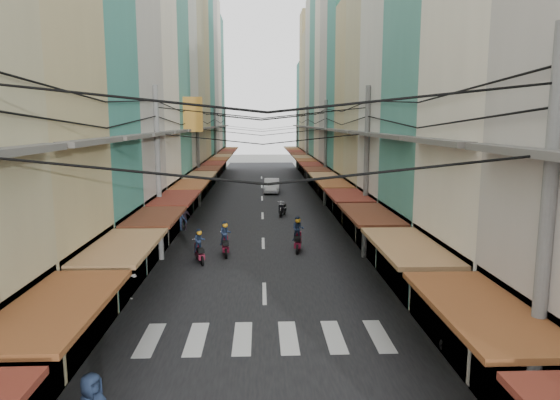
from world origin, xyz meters
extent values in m
plane|color=slate|center=(0.00, 0.00, 0.00)|extent=(160.00, 160.00, 0.00)
cube|color=black|center=(0.00, 20.00, 0.01)|extent=(10.00, 80.00, 0.02)
cube|color=slate|center=(-6.50, 20.00, 0.03)|extent=(3.00, 80.00, 0.06)
cube|color=slate|center=(6.50, 20.00, 0.03)|extent=(3.00, 80.00, 0.06)
cube|color=silver|center=(-3.50, -6.00, 0.03)|extent=(0.55, 2.40, 0.01)
cube|color=silver|center=(-2.10, -6.00, 0.03)|extent=(0.55, 2.40, 0.01)
cube|color=silver|center=(-0.70, -6.00, 0.03)|extent=(0.55, 2.40, 0.01)
cube|color=silver|center=(0.70, -6.00, 0.03)|extent=(0.55, 2.40, 0.01)
cube|color=silver|center=(2.10, -6.00, 0.03)|extent=(0.55, 2.40, 0.01)
cube|color=silver|center=(3.50, -6.00, 0.03)|extent=(0.55, 2.40, 0.01)
cube|color=brown|center=(-4.10, -10.98, 3.00)|extent=(1.80, 4.34, 0.12)
cube|color=#595651|center=(-4.75, -10.98, 6.00)|extent=(0.50, 4.24, 0.15)
cube|color=black|center=(-5.60, -6.27, 1.60)|extent=(1.20, 4.52, 3.20)
cube|color=#956C44|center=(-4.10, -6.27, 3.00)|extent=(1.80, 4.33, 0.12)
cube|color=#595651|center=(-4.75, -6.27, 6.00)|extent=(0.50, 4.23, 0.15)
cube|color=teal|center=(-8.00, -1.76, 9.62)|extent=(6.00, 4.30, 19.25)
cube|color=black|center=(-5.60, -1.76, 1.60)|extent=(1.20, 4.13, 3.20)
cube|color=#5C2C1A|center=(-4.10, -1.76, 3.00)|extent=(1.80, 3.96, 0.12)
cube|color=#595651|center=(-4.75, -1.76, 6.00)|extent=(0.50, 3.87, 0.15)
cube|color=#B9B2A9|center=(-8.00, 2.96, 10.47)|extent=(6.00, 5.14, 20.93)
cube|color=black|center=(-5.60, 2.96, 1.60)|extent=(1.20, 4.94, 3.20)
cube|color=maroon|center=(-4.10, 2.96, 3.00)|extent=(1.80, 4.73, 0.12)
cube|color=#595651|center=(-4.75, 2.96, 6.00)|extent=(0.50, 4.63, 0.15)
cube|color=#EEE1C9|center=(-8.00, 8.00, 8.72)|extent=(6.00, 4.95, 17.43)
cube|color=black|center=(-5.60, 8.00, 1.60)|extent=(1.20, 4.75, 3.20)
cube|color=brown|center=(-4.10, 8.00, 3.00)|extent=(1.80, 4.56, 0.12)
cube|color=#595651|center=(-4.75, 8.00, 6.00)|extent=(0.50, 4.46, 0.15)
cube|color=teal|center=(-8.00, 12.98, 8.16)|extent=(6.00, 4.99, 16.32)
cube|color=black|center=(-5.60, 12.98, 1.60)|extent=(1.20, 4.80, 3.20)
cube|color=#956C44|center=(-4.10, 12.98, 3.00)|extent=(1.80, 4.60, 0.12)
cube|color=#595651|center=(-4.75, 12.98, 6.00)|extent=(0.50, 4.50, 0.15)
cube|color=beige|center=(-8.00, 17.80, 11.44)|extent=(6.00, 4.65, 22.87)
cube|color=black|center=(-5.60, 17.80, 1.60)|extent=(1.20, 4.46, 3.20)
cube|color=#5C2C1A|center=(-4.10, 17.80, 3.00)|extent=(1.80, 4.27, 0.12)
cube|color=#595651|center=(-4.75, 17.80, 6.00)|extent=(0.50, 4.18, 0.15)
cube|color=tan|center=(-8.00, 22.57, 10.29)|extent=(6.00, 4.89, 20.58)
cube|color=black|center=(-5.60, 22.57, 1.60)|extent=(1.20, 4.70, 3.20)
cube|color=maroon|center=(-4.10, 22.57, 3.00)|extent=(1.80, 4.50, 0.12)
cube|color=#595651|center=(-4.75, 22.57, 6.00)|extent=(0.50, 4.40, 0.15)
cube|color=tan|center=(-8.00, 27.27, 9.22)|extent=(6.00, 4.52, 18.44)
cube|color=black|center=(-5.60, 27.27, 1.60)|extent=(1.20, 4.34, 3.20)
cube|color=brown|center=(-4.10, 27.27, 3.00)|extent=(1.80, 4.16, 0.12)
cube|color=#595651|center=(-4.75, 27.27, 6.00)|extent=(0.50, 4.07, 0.15)
cube|color=teal|center=(-8.00, 32.13, 10.31)|extent=(6.00, 5.20, 20.63)
cube|color=black|center=(-5.60, 32.13, 1.60)|extent=(1.20, 4.99, 3.20)
cube|color=#956C44|center=(-4.10, 32.13, 3.00)|extent=(1.80, 4.78, 0.12)
cube|color=#595651|center=(-4.75, 32.13, 6.00)|extent=(0.50, 4.68, 0.15)
cube|color=#B9B2A9|center=(-8.00, 37.20, 11.85)|extent=(6.00, 4.94, 23.70)
cube|color=black|center=(-5.60, 37.20, 1.60)|extent=(1.20, 4.74, 3.20)
cube|color=#5C2C1A|center=(-4.10, 37.20, 3.00)|extent=(1.80, 4.55, 0.12)
cube|color=#595651|center=(-4.75, 37.20, 6.00)|extent=(0.50, 4.45, 0.15)
cube|color=#EEE1C9|center=(-8.00, 42.14, 10.56)|extent=(6.00, 4.96, 21.12)
cube|color=black|center=(-5.60, 42.14, 1.60)|extent=(1.20, 4.76, 3.20)
cube|color=maroon|center=(-4.10, 42.14, 3.00)|extent=(1.80, 4.56, 0.12)
cube|color=#595651|center=(-4.75, 42.14, 6.00)|extent=(0.50, 4.46, 0.15)
cube|color=teal|center=(-8.00, 47.14, 9.95)|extent=(6.00, 5.04, 19.90)
cube|color=black|center=(-5.60, 47.14, 1.60)|extent=(1.20, 4.84, 3.20)
cube|color=brown|center=(-4.10, 47.14, 3.00)|extent=(1.80, 4.64, 0.12)
cube|color=#595651|center=(-4.75, 47.14, 6.00)|extent=(0.50, 4.54, 0.15)
cube|color=#4E3511|center=(-4.40, 12.00, 7.00)|extent=(1.20, 0.40, 2.20)
cube|color=black|center=(5.60, -11.40, 1.60)|extent=(1.20, 4.54, 3.20)
cube|color=brown|center=(4.10, -11.40, 3.00)|extent=(1.80, 4.35, 0.12)
cube|color=#595651|center=(4.75, -11.40, 6.00)|extent=(0.50, 4.25, 0.15)
cube|color=black|center=(5.60, -6.55, 1.60)|extent=(1.20, 4.78, 3.20)
cube|color=#956C44|center=(4.10, -6.55, 3.00)|extent=(1.80, 4.58, 0.12)
cube|color=#595651|center=(4.75, -6.55, 6.00)|extent=(0.50, 4.48, 0.15)
cube|color=teal|center=(8.00, -1.55, 7.54)|extent=(6.00, 5.03, 15.08)
cube|color=black|center=(5.60, -1.55, 1.60)|extent=(1.20, 4.83, 3.20)
cube|color=#5C2C1A|center=(4.10, -1.55, 3.00)|extent=(1.80, 4.63, 0.12)
cube|color=#595651|center=(4.75, -1.55, 6.00)|extent=(0.50, 4.53, 0.15)
cube|color=beige|center=(8.00, 3.36, 10.83)|extent=(6.00, 4.79, 21.66)
cube|color=black|center=(5.60, 3.36, 1.60)|extent=(1.20, 4.60, 3.20)
cube|color=maroon|center=(4.10, 3.36, 3.00)|extent=(1.80, 4.41, 0.12)
cube|color=#595651|center=(4.75, 3.36, 6.00)|extent=(0.50, 4.31, 0.15)
cube|color=tan|center=(8.00, 8.02, 10.37)|extent=(6.00, 4.52, 20.74)
cube|color=black|center=(5.60, 8.02, 1.60)|extent=(1.20, 4.34, 3.20)
cube|color=brown|center=(4.10, 8.02, 3.00)|extent=(1.80, 4.16, 0.12)
cube|color=#595651|center=(4.75, 8.02, 6.00)|extent=(0.50, 4.07, 0.15)
cube|color=tan|center=(8.00, 12.34, 7.06)|extent=(6.00, 4.12, 14.13)
cube|color=black|center=(5.60, 12.34, 1.60)|extent=(1.20, 3.96, 3.20)
cube|color=#956C44|center=(4.10, 12.34, 3.00)|extent=(1.80, 3.79, 0.12)
cube|color=#595651|center=(4.75, 12.34, 6.00)|extent=(0.50, 3.71, 0.15)
cube|color=teal|center=(8.00, 16.61, 8.84)|extent=(6.00, 4.40, 17.68)
cube|color=black|center=(5.60, 16.61, 1.60)|extent=(1.20, 4.23, 3.20)
cube|color=#5C2C1A|center=(4.10, 16.61, 3.00)|extent=(1.80, 4.05, 0.12)
cube|color=#595651|center=(4.75, 16.61, 6.00)|extent=(0.50, 3.96, 0.15)
cube|color=#B9B2A9|center=(8.00, 21.13, 11.30)|extent=(6.00, 4.64, 22.59)
cube|color=black|center=(5.60, 21.13, 1.60)|extent=(1.20, 4.45, 3.20)
cube|color=maroon|center=(4.10, 21.13, 3.00)|extent=(1.80, 4.26, 0.12)
cube|color=#595651|center=(4.75, 21.13, 6.00)|extent=(0.50, 4.17, 0.15)
cube|color=#EEE1C9|center=(8.00, 25.45, 10.63)|extent=(6.00, 4.00, 21.25)
cube|color=black|center=(5.60, 25.45, 1.60)|extent=(1.20, 3.84, 3.20)
cube|color=brown|center=(4.10, 25.45, 3.00)|extent=(1.80, 3.68, 0.12)
cube|color=#595651|center=(4.75, 25.45, 6.00)|extent=(0.50, 3.60, 0.15)
cube|color=teal|center=(8.00, 29.95, 11.16)|extent=(6.00, 5.01, 22.33)
cube|color=black|center=(5.60, 29.95, 1.60)|extent=(1.20, 4.81, 3.20)
cube|color=#956C44|center=(4.10, 29.95, 3.00)|extent=(1.80, 4.61, 0.12)
cube|color=#595651|center=(4.75, 29.95, 6.00)|extent=(0.50, 4.51, 0.15)
cube|color=beige|center=(8.00, 34.96, 9.86)|extent=(6.00, 5.00, 19.71)
cube|color=black|center=(5.60, 34.96, 1.60)|extent=(1.20, 4.80, 3.20)
cube|color=#5C2C1A|center=(4.10, 34.96, 3.00)|extent=(1.80, 4.60, 0.12)
cube|color=#595651|center=(4.75, 34.96, 6.00)|extent=(0.50, 4.50, 0.15)
cube|color=tan|center=(8.00, 39.61, 8.43)|extent=(6.00, 4.32, 16.86)
cube|color=black|center=(5.60, 39.61, 1.60)|extent=(1.20, 4.15, 3.20)
cube|color=maroon|center=(4.10, 39.61, 3.00)|extent=(1.80, 3.97, 0.12)
cube|color=#595651|center=(4.75, 39.61, 6.00)|extent=(0.50, 3.89, 0.15)
cube|color=tan|center=(8.00, 43.94, 9.98)|extent=(6.00, 4.33, 19.96)
cube|color=black|center=(5.60, 43.94, 1.60)|extent=(1.20, 4.16, 3.20)
cube|color=brown|center=(4.10, 43.94, 3.00)|extent=(1.80, 3.99, 0.12)
cube|color=#595651|center=(4.75, 43.94, 6.00)|extent=(0.50, 3.90, 0.15)
cube|color=teal|center=(8.00, 48.54, 7.17)|extent=(6.00, 4.88, 14.34)
cube|color=black|center=(5.60, 48.54, 1.60)|extent=(1.20, 4.68, 3.20)
cube|color=#956C44|center=(4.10, 48.54, 3.00)|extent=(1.80, 4.49, 0.12)
cube|color=#595651|center=(4.75, 48.54, 6.00)|extent=(0.50, 4.39, 0.15)
cylinder|color=slate|center=(4.90, -12.00, 4.10)|extent=(0.26, 0.26, 8.20)
cylinder|color=slate|center=(-4.90, 3.00, 4.10)|extent=(0.26, 0.26, 8.20)
cylinder|color=slate|center=(4.90, 3.00, 4.10)|extent=(0.26, 0.26, 8.20)
cylinder|color=slate|center=(-4.90, 18.00, 4.10)|extent=(0.26, 0.26, 8.20)
cylinder|color=slate|center=(4.90, 18.00, 4.10)|extent=(0.26, 0.26, 8.20)
cylinder|color=slate|center=(-4.90, 33.00, 4.10)|extent=(0.26, 0.26, 8.20)
cylinder|color=slate|center=(4.90, 33.00, 4.10)|extent=(0.26, 0.26, 8.20)
cylinder|color=slate|center=(-4.90, 48.00, 4.10)|extent=(0.26, 0.26, 8.20)
cylinder|color=slate|center=(4.90, 48.00, 4.10)|extent=(0.26, 0.26, 8.20)
imported|color=silver|center=(0.91, 25.59, 0.00)|extent=(4.63, 1.99, 1.61)
imported|color=black|center=(6.09, -2.19, 0.00)|extent=(1.73, 1.03, 1.12)
cylinder|color=black|center=(-1.87, 4.26, 0.25)|extent=(0.09, 0.49, 0.49)
cylinder|color=black|center=(-1.87, 3.03, 0.25)|extent=(0.09, 0.49, 0.49)
cube|color=maroon|center=(-1.87, 3.64, 0.40)|extent=(0.32, 1.09, 0.26)
cube|color=black|center=(-1.87, 3.41, 0.68)|extent=(0.30, 0.52, 0.17)
cube|color=maroon|center=(-1.87, 4.16, 0.61)|extent=(0.28, 0.26, 0.52)
imported|color=#1E2C47|center=(-1.87, 3.64, 0.52)|extent=(0.50, 0.35, 1.25)
sphere|color=orange|center=(-1.87, 3.64, 1.47)|extent=(0.26, 0.26, 0.26)
cylinder|color=black|center=(1.76, 4.93, 0.26)|extent=(0.10, 0.51, 0.51)
cylinder|color=black|center=(1.76, 3.65, 0.26)|extent=(0.10, 0.51, 0.51)
cube|color=maroon|center=(1.76, 4.29, 0.41)|extent=(0.34, 1.14, 0.28)
cube|color=black|center=(1.76, 4.04, 0.71)|extent=(0.32, 0.54, 0.18)
cube|color=maroon|center=(1.76, 4.83, 0.64)|extent=(0.30, 0.28, 0.54)
imported|color=#1E2C47|center=(1.76, 4.29, 0.54)|extent=(0.52, 0.37, 1.31)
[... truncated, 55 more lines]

